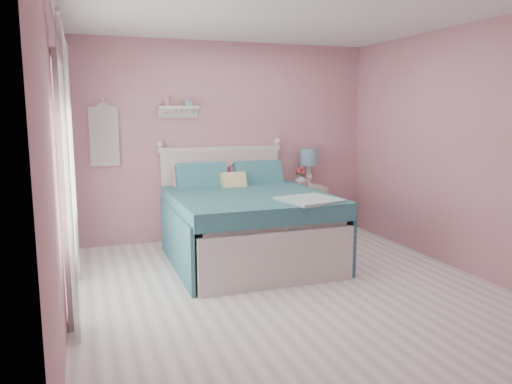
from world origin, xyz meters
TOP-DOWN VIEW (x-y plane):
  - floor at (0.00, 0.00)m, footprint 4.50×4.50m
  - room_shell at (0.00, 0.00)m, footprint 4.50×4.50m
  - bed at (-0.08, 1.18)m, footprint 1.70×2.15m
  - nightstand at (1.07, 2.00)m, footprint 0.48×0.47m
  - table_lamp at (1.15, 2.07)m, footprint 0.25×0.25m
  - vase at (1.00, 1.99)m, footprint 0.22×0.22m
  - teacup at (0.99, 1.83)m, footprint 0.11×0.11m
  - roses at (1.00, 1.99)m, footprint 0.14×0.11m
  - wall_shelf at (-0.63, 2.19)m, footprint 0.50×0.15m
  - hanging_dress at (-1.55, 2.18)m, footprint 0.34×0.03m
  - french_door at (-1.97, 0.40)m, footprint 0.04×1.32m
  - curtain_near at (-1.92, -0.34)m, footprint 0.04×0.40m
  - curtain_far at (-1.92, 1.14)m, footprint 0.04×0.40m

SIDE VIEW (x-z plane):
  - floor at x=0.00m, z-range 0.00..0.00m
  - nightstand at x=1.07m, z-range 0.00..0.69m
  - bed at x=-0.08m, z-range -0.21..1.03m
  - teacup at x=0.99m, z-range 0.69..0.76m
  - vase at x=1.00m, z-range 0.69..0.86m
  - roses at x=1.00m, z-range 0.83..0.95m
  - table_lamp at x=1.15m, z-range 0.78..1.28m
  - french_door at x=-1.97m, z-range -0.01..2.15m
  - curtain_near at x=-1.92m, z-range 0.02..2.34m
  - curtain_far at x=-1.92m, z-range 0.02..2.34m
  - hanging_dress at x=-1.55m, z-range 1.04..1.76m
  - room_shell at x=0.00m, z-range -0.67..3.83m
  - wall_shelf at x=-0.63m, z-range 1.61..1.86m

